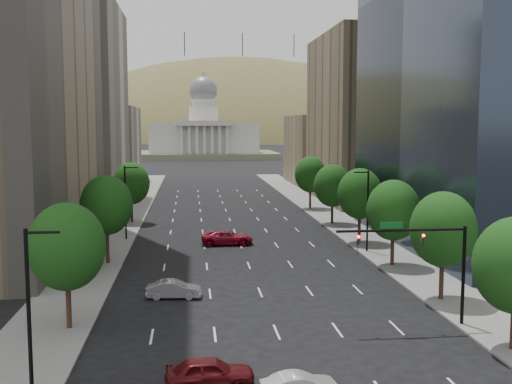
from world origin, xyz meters
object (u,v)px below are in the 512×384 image
object	(u,v)px
traffic_signal	(430,253)
car_red_far	(227,238)
capitol	(204,138)
car_silver	(174,289)
car_maroon	(210,372)

from	to	relation	value
traffic_signal	car_red_far	size ratio (longest dim) A/B	1.52
traffic_signal	capitol	bearing A→B (deg)	92.74
traffic_signal	car_red_far	bearing A→B (deg)	111.28
traffic_signal	car_silver	bearing A→B (deg)	152.87
traffic_signal	capitol	world-z (taller)	capitol
traffic_signal	car_silver	xyz separation A→B (m)	(-17.62, 9.03, -4.45)
traffic_signal	capitol	distance (m)	219.99
capitol	car_silver	xyz separation A→B (m)	(-7.09, -210.68, -7.85)
car_maroon	car_silver	xyz separation A→B (m)	(-2.34, 17.32, -0.09)
traffic_signal	car_maroon	bearing A→B (deg)	-151.51
capitol	car_maroon	xyz separation A→B (m)	(-4.75, -228.00, -7.77)
traffic_signal	capitol	size ratio (longest dim) A/B	0.15
car_red_far	traffic_signal	bearing A→B (deg)	-159.09
capitol	car_silver	size ratio (longest dim) A/B	13.65
capitol	car_silver	distance (m)	210.94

